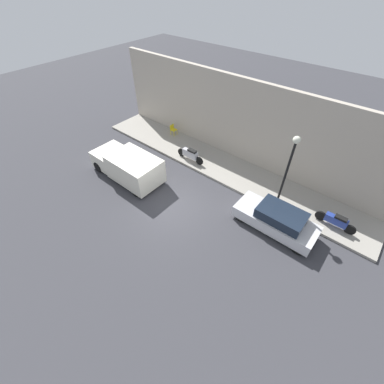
% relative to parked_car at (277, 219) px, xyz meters
% --- Properties ---
extents(ground_plane, '(60.00, 60.00, 0.00)m').
position_rel_parked_car_xyz_m(ground_plane, '(-2.30, 5.13, -0.64)').
color(ground_plane, '#38383D').
extents(sidewalk, '(2.89, 19.34, 0.15)m').
position_rel_parked_car_xyz_m(sidewalk, '(2.50, 5.13, -0.57)').
color(sidewalk, gray).
rests_on(sidewalk, ground_plane).
extents(building_facade, '(0.30, 19.34, 5.34)m').
position_rel_parked_car_xyz_m(building_facade, '(4.09, 5.13, 2.02)').
color(building_facade, '#B2A899').
rests_on(building_facade, ground_plane).
extents(parked_car, '(1.63, 4.12, 1.34)m').
position_rel_parked_car_xyz_m(parked_car, '(0.00, 0.00, 0.00)').
color(parked_car, silver).
rests_on(parked_car, ground_plane).
extents(delivery_van, '(2.07, 4.80, 1.69)m').
position_rel_parked_car_xyz_m(delivery_van, '(-2.03, 8.99, 0.23)').
color(delivery_van, silver).
rests_on(delivery_van, ground_plane).
extents(motorcycle_blue, '(0.30, 1.99, 0.77)m').
position_rel_parked_car_xyz_m(motorcycle_blue, '(1.90, -2.32, -0.08)').
color(motorcycle_blue, navy).
rests_on(motorcycle_blue, sidewalk).
extents(scooter_silver, '(0.30, 2.12, 0.85)m').
position_rel_parked_car_xyz_m(scooter_silver, '(1.62, 7.00, -0.04)').
color(scooter_silver, '#B7B7BF').
rests_on(scooter_silver, sidewalk).
extents(streetlamp, '(0.36, 0.36, 4.32)m').
position_rel_parked_car_xyz_m(streetlamp, '(1.46, 0.63, 2.45)').
color(streetlamp, black).
rests_on(streetlamp, sidewalk).
extents(cafe_chair, '(0.40, 0.40, 0.79)m').
position_rel_parked_car_xyz_m(cafe_chair, '(3.34, 10.16, -0.03)').
color(cafe_chair, yellow).
rests_on(cafe_chair, sidewalk).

